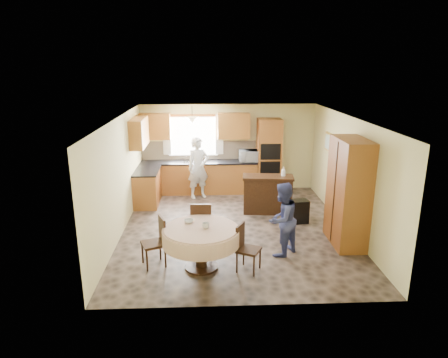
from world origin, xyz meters
The scene contains 36 objects.
floor centered at (0.00, 0.00, 0.00)m, with size 5.00×6.00×0.01m, color brown.
ceiling centered at (0.00, 0.00, 2.50)m, with size 5.00×6.00×0.01m, color white.
wall_back centered at (0.00, 3.00, 1.25)m, with size 5.00×0.02×2.50m, color beige.
wall_front centered at (0.00, -3.00, 1.25)m, with size 5.00×0.02×2.50m, color beige.
wall_left centered at (-2.50, 0.00, 1.25)m, with size 0.02×6.00×2.50m, color beige.
wall_right centered at (2.50, 0.00, 1.25)m, with size 0.02×6.00×2.50m, color beige.
window centered at (-1.00, 2.98, 1.60)m, with size 1.40×0.03×1.10m, color white.
curtain_left centered at (-1.75, 2.93, 1.65)m, with size 0.22×0.02×1.15m, color white.
curtain_right centered at (-0.25, 2.93, 1.65)m, with size 0.22×0.02×1.15m, color white.
base_cab_back centered at (-0.85, 2.70, 0.44)m, with size 3.30×0.60×0.88m, color #B26F2F.
counter_back centered at (-0.85, 2.70, 0.90)m, with size 3.30×0.64×0.04m, color black.
base_cab_left centered at (-2.20, 1.80, 0.44)m, with size 0.60×1.20×0.88m, color #B26F2F.
counter_left centered at (-2.20, 1.80, 0.90)m, with size 0.64×1.20×0.04m, color black.
backsplash centered at (-0.85, 2.99, 1.18)m, with size 3.30×0.02×0.55m, color #D0B592.
wall_cab_left centered at (-2.05, 2.83, 1.91)m, with size 0.85×0.33×0.72m, color #C67D31.
wall_cab_right centered at (0.15, 2.83, 1.91)m, with size 0.90×0.33×0.72m, color #C67D31.
wall_cab_side centered at (-2.33, 1.80, 1.91)m, with size 0.33×1.20×0.72m, color #C67D31.
oven_tower centered at (1.15, 2.69, 1.06)m, with size 0.66×0.62×2.12m, color #B26F2F.
oven_upper centered at (1.15, 2.38, 1.25)m, with size 0.56×0.01×0.45m, color black.
oven_lower centered at (1.15, 2.38, 0.75)m, with size 0.56×0.01×0.45m, color black.
pendant centered at (-1.00, 2.50, 2.12)m, with size 0.36×0.36×0.18m, color beige.
sideboard centered at (0.88, 1.00, 0.44)m, with size 1.24×0.51×0.88m, color #3C2210.
space_heater centered at (1.52, 0.29, 0.28)m, with size 0.40×0.28×0.55m, color black.
cupboard centered at (2.22, -0.85, 1.10)m, with size 0.57×1.15×2.19m, color #B26F2F.
dining_table centered at (-0.74, -1.78, 0.61)m, with size 1.38×1.38×0.79m.
chair_left centered at (-1.55, -1.61, 0.51)m, with size 0.52×0.52×0.92m.
chair_back centered at (-0.74, -0.99, 0.55)m, with size 0.46×0.46×0.99m.
chair_right centered at (0.04, -1.88, 0.48)m, with size 0.50×0.50×0.86m.
framed_picture centered at (2.47, 1.42, 1.69)m, with size 0.06×0.56×0.46m.
microwave centered at (0.59, 2.65, 1.08)m, with size 0.58×0.39×0.32m, color silver.
person_sink centered at (-0.86, 2.25, 0.85)m, with size 0.62×0.41×1.69m, color silver.
person_dining centered at (0.80, -1.30, 0.73)m, with size 0.71×0.55×1.45m, color #39407D.
bowl_sideboard centered at (0.66, 1.00, 0.91)m, with size 0.24×0.24×0.06m, color #B2B2B2.
bottle_sideboard centered at (1.25, 1.00, 1.03)m, with size 0.11×0.11×0.29m, color silver.
cup_table centered at (-0.65, -1.80, 0.84)m, with size 0.13×0.13×0.10m, color #B2B2B2.
bowl_table centered at (-0.96, -1.53, 0.82)m, with size 0.18×0.18×0.06m, color #B2B2B2.
Camera 1 is at (-0.63, -8.35, 3.59)m, focal length 32.00 mm.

